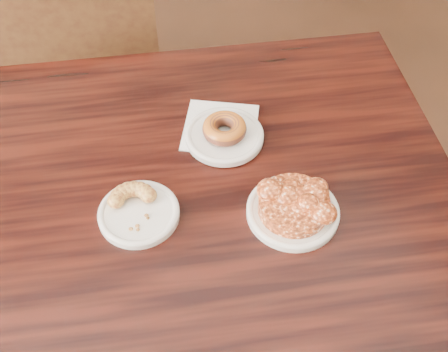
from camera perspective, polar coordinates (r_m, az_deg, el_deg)
name	(u,v)px	position (r m, az deg, el deg)	size (l,w,h in m)	color
cafe_table	(220,299)	(1.34, -0.36, -12.40)	(0.91, 0.91, 0.75)	black
chair_far	(83,61)	(1.85, -14.09, 11.22)	(0.50, 0.50, 0.90)	black
napkin	(220,127)	(1.15, -0.36, 4.98)	(0.15, 0.15, 0.00)	white
plate_donut	(225,136)	(1.12, 0.05, 4.06)	(0.16, 0.16, 0.01)	silver
plate_cruller	(139,214)	(1.01, -8.65, -3.81)	(0.15, 0.15, 0.01)	white
plate_fritter	(293,212)	(1.01, 6.99, -3.63)	(0.17, 0.17, 0.01)	white
glazed_donut	(225,129)	(1.11, 0.05, 4.84)	(0.09, 0.09, 0.03)	#8F5014
apple_fritter	(294,203)	(0.99, 7.13, -2.71)	(0.17, 0.17, 0.04)	#421507
cruller_fragment	(138,207)	(1.00, -8.78, -3.14)	(0.10, 0.10, 0.03)	brown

